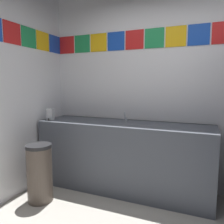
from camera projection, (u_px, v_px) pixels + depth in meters
name	position (u px, v px, depth m)	size (l,w,h in m)	color
wall_back	(185.00, 87.00, 2.86)	(3.79, 0.09, 2.72)	silver
vanity_counter	(123.00, 156.00, 2.93)	(2.25, 0.61, 0.89)	#4C515B
faucet_center	(126.00, 118.00, 2.95)	(0.04, 0.10, 0.14)	silver
soap_dispenser	(50.00, 115.00, 3.08)	(0.09, 0.09, 0.16)	#B7BABF
trash_bin	(40.00, 173.00, 2.64)	(0.30, 0.30, 0.69)	brown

